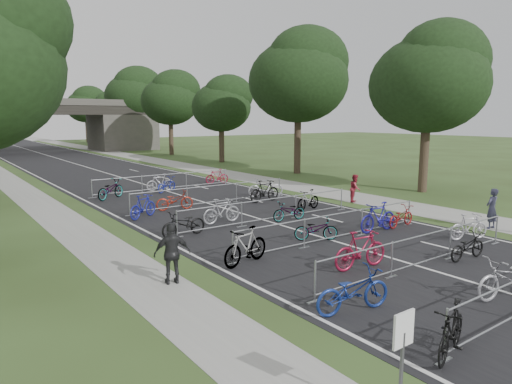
% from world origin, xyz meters
% --- Properties ---
extents(road, '(11.00, 140.00, 0.01)m').
position_xyz_m(road, '(0.00, 50.00, 0.01)').
color(road, black).
rests_on(road, ground).
extents(sidewalk_right, '(3.00, 140.00, 0.01)m').
position_xyz_m(sidewalk_right, '(8.00, 50.00, 0.01)').
color(sidewalk_right, gray).
rests_on(sidewalk_right, ground).
extents(lane_markings, '(0.12, 140.00, 0.00)m').
position_xyz_m(lane_markings, '(0.00, 50.00, 0.00)').
color(lane_markings, silver).
rests_on(lane_markings, ground).
extents(overpass_bridge, '(31.00, 8.00, 7.05)m').
position_xyz_m(overpass_bridge, '(0.00, 65.00, 3.53)').
color(overpass_bridge, '#44433D').
rests_on(overpass_bridge, ground).
extents(park_sign, '(0.45, 0.06, 1.83)m').
position_xyz_m(park_sign, '(-6.80, 3.00, 1.27)').
color(park_sign, '#4C4C51').
rests_on(park_sign, ground).
extents(tree_right_0, '(7.17, 7.17, 10.93)m').
position_xyz_m(tree_right_0, '(13.11, 15.93, 6.92)').
color(tree_right_0, '#33261C').
rests_on(tree_right_0, ground).
extents(tree_right_1, '(8.18, 8.18, 12.47)m').
position_xyz_m(tree_right_1, '(13.11, 27.93, 7.90)').
color(tree_right_1, '#33261C').
rests_on(tree_right_1, ground).
extents(tree_right_2, '(6.16, 6.16, 9.39)m').
position_xyz_m(tree_right_2, '(13.11, 39.93, 5.95)').
color(tree_right_2, '#33261C').
rests_on(tree_right_2, ground).
extents(tree_right_3, '(7.17, 7.17, 10.93)m').
position_xyz_m(tree_right_3, '(13.11, 51.93, 6.92)').
color(tree_right_3, '#33261C').
rests_on(tree_right_3, ground).
extents(tree_right_4, '(8.18, 8.18, 12.47)m').
position_xyz_m(tree_right_4, '(13.11, 63.93, 7.90)').
color(tree_right_4, '#33261C').
rests_on(tree_right_4, ground).
extents(tree_right_5, '(6.16, 6.16, 9.39)m').
position_xyz_m(tree_right_5, '(13.11, 75.93, 5.95)').
color(tree_right_5, '#33261C').
rests_on(tree_right_5, ground).
extents(tree_right_6, '(7.17, 7.17, 10.93)m').
position_xyz_m(tree_right_6, '(13.11, 87.93, 6.92)').
color(tree_right_6, '#33261C').
rests_on(tree_right_6, ground).
extents(barrier_row_2, '(9.70, 0.08, 1.10)m').
position_xyz_m(barrier_row_2, '(0.00, 7.20, 0.55)').
color(barrier_row_2, '#A5A7AD').
rests_on(barrier_row_2, ground).
extents(barrier_row_3, '(9.70, 0.08, 1.10)m').
position_xyz_m(barrier_row_3, '(0.00, 11.00, 0.55)').
color(barrier_row_3, '#A5A7AD').
rests_on(barrier_row_3, ground).
extents(barrier_row_4, '(9.70, 0.08, 1.10)m').
position_xyz_m(barrier_row_4, '(0.00, 15.00, 0.55)').
color(barrier_row_4, '#A5A7AD').
rests_on(barrier_row_4, ground).
extents(barrier_row_5, '(9.70, 0.08, 1.10)m').
position_xyz_m(barrier_row_5, '(0.00, 20.00, 0.55)').
color(barrier_row_5, '#A5A7AD').
rests_on(barrier_row_5, ground).
extents(barrier_row_6, '(9.70, 0.08, 1.10)m').
position_xyz_m(barrier_row_6, '(0.00, 26.00, 0.55)').
color(barrier_row_6, '#A5A7AD').
rests_on(barrier_row_6, ground).
extents(bike_4, '(1.84, 1.01, 1.06)m').
position_xyz_m(bike_4, '(-4.30, 3.66, 0.53)').
color(bike_4, black).
rests_on(bike_4, ground).
extents(bike_5, '(2.24, 1.20, 1.12)m').
position_xyz_m(bike_5, '(-0.37, 4.42, 0.56)').
color(bike_5, '#B0B0B8').
rests_on(bike_5, ground).
extents(bike_8, '(2.17, 1.12, 1.08)m').
position_xyz_m(bike_8, '(-4.30, 6.21, 0.54)').
color(bike_8, navy).
rests_on(bike_8, ground).
extents(bike_9, '(2.09, 0.80, 1.22)m').
position_xyz_m(bike_9, '(-1.69, 8.25, 0.61)').
color(bike_9, maroon).
rests_on(bike_9, ground).
extents(bike_10, '(1.75, 0.71, 0.90)m').
position_xyz_m(bike_10, '(1.88, 6.79, 0.45)').
color(bike_10, black).
rests_on(bike_10, ground).
extents(bike_11, '(1.76, 1.03, 1.02)m').
position_xyz_m(bike_11, '(4.30, 8.10, 0.51)').
color(bike_11, '#B9B8C0').
rests_on(bike_11, ground).
extents(bike_12, '(2.06, 1.01, 1.19)m').
position_xyz_m(bike_12, '(-4.30, 10.72, 0.60)').
color(bike_12, '#A5A7AD').
rests_on(bike_12, ground).
extents(bike_13, '(1.72, 1.40, 0.88)m').
position_xyz_m(bike_13, '(-0.50, 11.49, 0.44)').
color(bike_13, '#A5A7AD').
rests_on(bike_13, ground).
extents(bike_14, '(2.06, 0.64, 1.23)m').
position_xyz_m(bike_14, '(2.47, 10.95, 0.61)').
color(bike_14, navy).
rests_on(bike_14, ground).
extents(bike_15, '(1.77, 0.75, 0.91)m').
position_xyz_m(bike_15, '(3.96, 10.93, 0.45)').
color(bike_15, maroon).
rests_on(bike_15, ground).
extents(bike_16, '(1.98, 0.81, 1.02)m').
position_xyz_m(bike_16, '(-4.30, 15.00, 0.51)').
color(bike_16, black).
rests_on(bike_16, ground).
extents(bike_17, '(1.87, 0.54, 1.12)m').
position_xyz_m(bike_17, '(-1.90, 16.04, 0.56)').
color(bike_17, '#98999F').
rests_on(bike_17, ground).
extents(bike_18, '(1.75, 0.75, 0.89)m').
position_xyz_m(bike_18, '(0.85, 14.66, 0.45)').
color(bike_18, '#A5A7AD').
rests_on(bike_18, ground).
extents(bike_19, '(1.79, 0.78, 1.04)m').
position_xyz_m(bike_19, '(3.19, 15.94, 0.52)').
color(bike_19, '#A5A7AD').
rests_on(bike_19, ground).
extents(bike_20, '(1.86, 1.37, 1.11)m').
position_xyz_m(bike_20, '(-4.30, 19.11, 0.55)').
color(bike_20, '#1B2199').
rests_on(bike_20, ground).
extents(bike_21, '(1.99, 1.03, 1.00)m').
position_xyz_m(bike_21, '(-2.26, 19.97, 0.50)').
color(bike_21, maroon).
rests_on(bike_21, ground).
extents(bike_22, '(2.06, 0.69, 1.22)m').
position_xyz_m(bike_22, '(2.79, 19.07, 0.61)').
color(bike_22, black).
rests_on(bike_22, ground).
extents(bike_23, '(2.26, 1.40, 1.12)m').
position_xyz_m(bike_23, '(3.85, 20.36, 0.56)').
color(bike_23, '#B7B7C0').
rests_on(bike_23, ground).
extents(bike_24, '(2.22, 1.80, 1.13)m').
position_xyz_m(bike_24, '(-3.85, 25.01, 0.57)').
color(bike_24, '#A5A7AD').
rests_on(bike_24, ground).
extents(bike_25, '(1.87, 0.78, 1.09)m').
position_xyz_m(bike_25, '(-0.29, 26.05, 0.54)').
color(bike_25, '#A5A5AD').
rests_on(bike_25, ground).
extents(bike_26, '(1.88, 1.43, 0.95)m').
position_xyz_m(bike_26, '(-0.16, 25.42, 0.47)').
color(bike_26, '#1B2595').
rests_on(bike_26, ground).
extents(bike_27, '(1.77, 0.74, 1.03)m').
position_xyz_m(bike_27, '(4.30, 26.64, 0.52)').
color(bike_27, maroon).
rests_on(bike_27, ground).
extents(pedestrian_a, '(0.64, 0.44, 1.72)m').
position_xyz_m(pedestrian_a, '(6.80, 8.51, 0.86)').
color(pedestrian_a, '#33334D').
rests_on(pedestrian_a, ground).
extents(pedestrian_b, '(0.95, 0.90, 1.55)m').
position_xyz_m(pedestrian_b, '(6.80, 16.06, 0.77)').
color(pedestrian_b, maroon).
rests_on(pedestrian_b, ground).
extents(pedestrian_c, '(1.11, 0.70, 1.76)m').
position_xyz_m(pedestrian_c, '(-6.95, 10.53, 0.88)').
color(pedestrian_c, black).
rests_on(pedestrian_c, ground).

